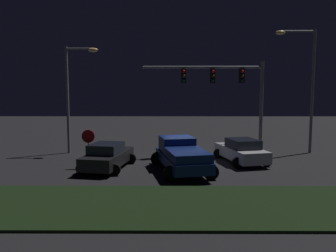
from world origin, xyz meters
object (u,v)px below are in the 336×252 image
object	(u,v)px
traffic_signal_gantry	(226,85)
stop_sign	(88,141)
car_sedan	(108,156)
car_sedan_far	(241,151)
street_lamp_left	(74,86)
street_lamp_right	(305,76)
pickup_truck	(181,153)

from	to	relation	value
traffic_signal_gantry	stop_sign	distance (m)	10.06
stop_sign	traffic_signal_gantry	bearing A→B (deg)	24.59
car_sedan	car_sedan_far	bearing A→B (deg)	-67.51
street_lamp_left	street_lamp_right	bearing A→B (deg)	0.32
car_sedan	traffic_signal_gantry	size ratio (longest dim) A/B	0.56
pickup_truck	stop_sign	distance (m)	5.45
car_sedan_far	traffic_signal_gantry	bearing A→B (deg)	0.23
pickup_truck	stop_sign	size ratio (longest dim) A/B	2.55
pickup_truck	traffic_signal_gantry	size ratio (longest dim) A/B	0.68
street_lamp_left	stop_sign	distance (m)	6.13
car_sedan	car_sedan_far	distance (m)	8.25
car_sedan_far	traffic_signal_gantry	world-z (taller)	traffic_signal_gantry
street_lamp_left	street_lamp_right	xyz separation A→B (m)	(16.50, 0.09, 0.70)
pickup_truck	stop_sign	xyz separation A→B (m)	(-5.36, 0.82, 0.56)
car_sedan	street_lamp_right	size ratio (longest dim) A/B	0.53
pickup_truck	street_lamp_right	xyz separation A→B (m)	(9.02, 5.65, 4.52)
car_sedan_far	traffic_signal_gantry	xyz separation A→B (m)	(-0.59, 2.47, 4.16)
street_lamp_left	pickup_truck	bearing A→B (deg)	-36.63
stop_sign	street_lamp_right	bearing A→B (deg)	18.56
traffic_signal_gantry	stop_sign	xyz separation A→B (m)	(-8.63, -3.95, -3.34)
pickup_truck	street_lamp_right	size ratio (longest dim) A/B	0.65
street_lamp_right	street_lamp_left	bearing A→B (deg)	-179.68
street_lamp_left	stop_sign	bearing A→B (deg)	-65.87
traffic_signal_gantry	street_lamp_left	world-z (taller)	street_lamp_left
pickup_truck	traffic_signal_gantry	distance (m)	6.98
car_sedan_far	stop_sign	size ratio (longest dim) A/B	2.11
pickup_truck	street_lamp_right	bearing A→B (deg)	-69.92
traffic_signal_gantry	stop_sign	bearing A→B (deg)	-155.41
car_sedan	traffic_signal_gantry	xyz separation A→B (m)	(7.47, 4.26, 4.16)
street_lamp_right	stop_sign	size ratio (longest dim) A/B	3.95
car_sedan_far	car_sedan	bearing A→B (deg)	89.31
pickup_truck	traffic_signal_gantry	xyz separation A→B (m)	(3.27, 4.77, 3.90)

